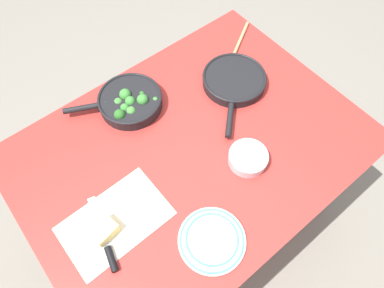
# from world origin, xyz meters

# --- Properties ---
(ground_plane) EXTENTS (14.00, 14.00, 0.00)m
(ground_plane) POSITION_xyz_m (0.00, 0.00, 0.00)
(ground_plane) COLOR slate
(dining_table_red) EXTENTS (1.31, 0.97, 0.73)m
(dining_table_red) POSITION_xyz_m (0.00, 0.00, 0.66)
(dining_table_red) COLOR #B72D28
(dining_table_red) RESTS_ON ground_plane
(skillet_broccoli) EXTENTS (0.38, 0.26, 0.08)m
(skillet_broccoli) POSITION_xyz_m (-0.08, 0.31, 0.76)
(skillet_broccoli) COLOR black
(skillet_broccoli) RESTS_ON dining_table_red
(skillet_eggs) EXTENTS (0.36, 0.34, 0.05)m
(skillet_eggs) POSITION_xyz_m (0.33, 0.13, 0.75)
(skillet_eggs) COLOR black
(skillet_eggs) RESTS_ON dining_table_red
(wooden_spoon) EXTENTS (0.35, 0.22, 0.02)m
(wooden_spoon) POSITION_xyz_m (0.43, 0.24, 0.74)
(wooden_spoon) COLOR tan
(wooden_spoon) RESTS_ON dining_table_red
(parchment_sheet) EXTENTS (0.37, 0.23, 0.00)m
(parchment_sheet) POSITION_xyz_m (-0.39, -0.06, 0.73)
(parchment_sheet) COLOR beige
(parchment_sheet) RESTS_ON dining_table_red
(grater_knife) EXTENTS (0.09, 0.27, 0.02)m
(grater_knife) POSITION_xyz_m (-0.45, -0.11, 0.74)
(grater_knife) COLOR silver
(grater_knife) RESTS_ON dining_table_red
(cheese_block) EXTENTS (0.10, 0.08, 0.04)m
(cheese_block) POSITION_xyz_m (-0.44, -0.07, 0.75)
(cheese_block) COLOR #EFD67A
(cheese_block) RESTS_ON dining_table_red
(dinner_plate_stack) EXTENTS (0.23, 0.23, 0.03)m
(dinner_plate_stack) POSITION_xyz_m (-0.18, -0.32, 0.74)
(dinner_plate_stack) COLOR white
(dinner_plate_stack) RESTS_ON dining_table_red
(prep_bowl_steel) EXTENTS (0.15, 0.15, 0.04)m
(prep_bowl_steel) POSITION_xyz_m (0.12, -0.18, 0.75)
(prep_bowl_steel) COLOR #B7B7BC
(prep_bowl_steel) RESTS_ON dining_table_red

